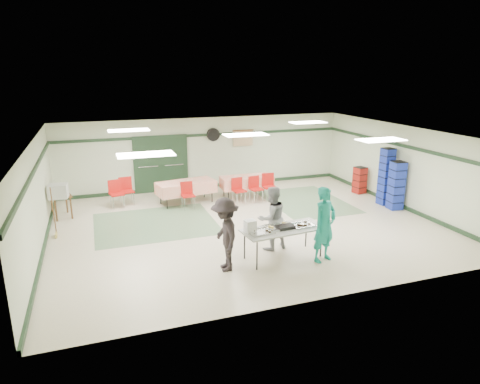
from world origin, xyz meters
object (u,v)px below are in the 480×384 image
object	(u,v)px
volunteer_teal	(325,225)
chair_b	(238,188)
volunteer_grey	(272,218)
office_printer	(58,191)
serving_table	(283,230)
chair_d	(187,192)
crate_stack_blue_b	(386,177)
chair_c	(269,184)
dining_table_b	(186,187)
printer_table	(60,197)
broom	(53,211)
dining_table_a	(247,182)
crate_stack_red	(360,180)
chair_loose_b	(116,191)
chair_a	(255,186)
volunteer_dark	(225,235)
chair_loose_a	(126,188)
crate_stack_blue_a	(396,186)

from	to	relation	value
volunteer_teal	chair_b	distance (m)	5.07
volunteer_grey	office_printer	distance (m)	6.53
serving_table	chair_d	size ratio (longest dim) A/B	2.37
volunteer_teal	crate_stack_blue_b	size ratio (longest dim) A/B	0.94
crate_stack_blue_b	serving_table	bearing A→B (deg)	-151.02
volunteer_grey	chair_c	xyz separation A→B (m)	(1.61, 3.99, -0.25)
dining_table_b	crate_stack_blue_b	size ratio (longest dim) A/B	1.07
crate_stack_blue_b	printer_table	distance (m)	10.54
broom	chair_b	bearing A→B (deg)	15.01
chair_d	crate_stack_blue_b	size ratio (longest dim) A/B	0.46
crate_stack_blue_b	dining_table_b	bearing A→B (deg)	159.61
dining_table_a	serving_table	bearing A→B (deg)	-97.86
chair_b	crate_stack_red	world-z (taller)	crate_stack_red
crate_stack_red	crate_stack_blue_b	bearing A→B (deg)	-90.00
dining_table_b	crate_stack_blue_b	bearing A→B (deg)	-30.19
chair_loose_b	crate_stack_red	xyz separation A→B (m)	(8.63, -1.19, -0.08)
volunteer_teal	volunteer_grey	distance (m)	1.39
volunteer_grey	dining_table_a	size ratio (longest dim) A/B	0.88
volunteer_teal	chair_a	size ratio (longest dim) A/B	2.08
serving_table	dining_table_b	world-z (taller)	dining_table_b
serving_table	chair_b	world-z (taller)	chair_b
volunteer_teal	broom	bearing A→B (deg)	128.84
volunteer_dark	chair_loose_a	bearing A→B (deg)	-159.35
chair_a	chair_c	size ratio (longest dim) A/B	0.94
crate_stack_red	chair_loose_b	bearing A→B (deg)	172.14
chair_c	crate_stack_blue_b	distance (m)	3.95
chair_a	office_printer	xyz separation A→B (m)	(-6.28, -0.02, 0.42)
chair_c	chair_loose_b	distance (m)	5.20
volunteer_dark	dining_table_a	world-z (taller)	volunteer_dark
chair_a	chair_loose_b	bearing A→B (deg)	161.21
chair_b	crate_stack_blue_a	xyz separation A→B (m)	(4.64, -2.34, 0.26)
volunteer_grey	dining_table_a	xyz separation A→B (m)	(0.98, 4.55, -0.25)
crate_stack_blue_b	chair_b	bearing A→B (deg)	158.96
serving_table	broom	size ratio (longest dim) A/B	1.50
volunteer_grey	volunteer_dark	distance (m)	1.64
dining_table_b	chair_b	bearing A→B (deg)	-28.37
volunteer_dark	crate_stack_red	xyz separation A→B (m)	(6.57, 4.40, -0.36)
office_printer	chair_a	bearing A→B (deg)	5.70
volunteer_grey	broom	distance (m)	5.93
chair_d	chair_loose_a	xyz separation A→B (m)	(-1.87, 1.06, 0.04)
volunteer_dark	crate_stack_blue_a	size ratio (longest dim) A/B	1.07
dining_table_b	office_printer	bearing A→B (deg)	178.63
printer_table	broom	world-z (taller)	broom
chair_a	chair_loose_b	distance (m)	4.69
chair_a	chair_loose_b	xyz separation A→B (m)	(-4.61, 0.85, 0.03)
dining_table_b	crate_stack_red	distance (m)	6.39
serving_table	crate_stack_blue_b	size ratio (longest dim) A/B	1.09
volunteer_grey	chair_loose_a	distance (m)	5.96
volunteer_grey	chair_d	bearing A→B (deg)	-83.58
serving_table	chair_c	size ratio (longest dim) A/B	2.24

